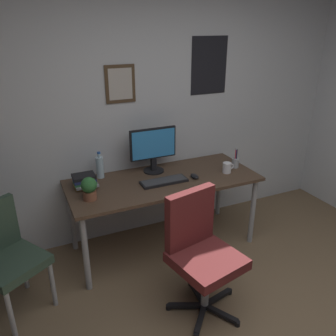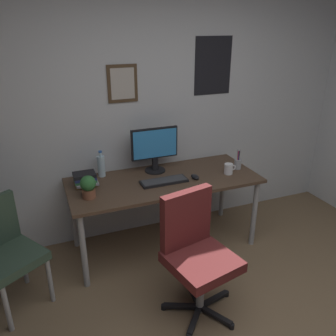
{
  "view_description": "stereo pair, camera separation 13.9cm",
  "coord_description": "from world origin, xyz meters",
  "px_view_note": "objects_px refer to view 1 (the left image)",
  "views": [
    {
      "loc": [
        -1.26,
        -0.97,
        2.06
      ],
      "look_at": [
        -0.09,
        1.6,
        0.88
      ],
      "focal_mm": 36.87,
      "sensor_mm": 36.0,
      "label": 1
    },
    {
      "loc": [
        -1.13,
        -1.02,
        2.06
      ],
      "look_at": [
        -0.09,
        1.6,
        0.88
      ],
      "focal_mm": 36.87,
      "sensor_mm": 36.0,
      "label": 2
    }
  ],
  "objects_px": {
    "keyboard": "(164,181)",
    "coffee_mug_near": "(227,168)",
    "office_chair": "(200,248)",
    "computer_mouse": "(194,176)",
    "book_stack_left": "(85,181)",
    "side_chair": "(5,253)",
    "monitor": "(153,148)",
    "potted_plant": "(89,188)",
    "water_bottle": "(100,167)",
    "pen_cup": "(235,162)"
  },
  "relations": [
    {
      "from": "keyboard",
      "to": "coffee_mug_near",
      "type": "bearing_deg",
      "value": -3.58
    },
    {
      "from": "office_chair",
      "to": "coffee_mug_near",
      "type": "distance_m",
      "value": 1.03
    },
    {
      "from": "keyboard",
      "to": "computer_mouse",
      "type": "relative_size",
      "value": 3.91
    },
    {
      "from": "coffee_mug_near",
      "to": "book_stack_left",
      "type": "height_order",
      "value": "book_stack_left"
    },
    {
      "from": "keyboard",
      "to": "side_chair",
      "type": "bearing_deg",
      "value": -171.63
    },
    {
      "from": "side_chair",
      "to": "keyboard",
      "type": "distance_m",
      "value": 1.4
    },
    {
      "from": "coffee_mug_near",
      "to": "book_stack_left",
      "type": "relative_size",
      "value": 0.59
    },
    {
      "from": "office_chair",
      "to": "monitor",
      "type": "height_order",
      "value": "monitor"
    },
    {
      "from": "computer_mouse",
      "to": "potted_plant",
      "type": "height_order",
      "value": "potted_plant"
    },
    {
      "from": "keyboard",
      "to": "coffee_mug_near",
      "type": "height_order",
      "value": "coffee_mug_near"
    },
    {
      "from": "side_chair",
      "to": "potted_plant",
      "type": "relative_size",
      "value": 4.49
    },
    {
      "from": "water_bottle",
      "to": "potted_plant",
      "type": "relative_size",
      "value": 1.29
    },
    {
      "from": "office_chair",
      "to": "keyboard",
      "type": "height_order",
      "value": "office_chair"
    },
    {
      "from": "computer_mouse",
      "to": "potted_plant",
      "type": "bearing_deg",
      "value": -178.83
    },
    {
      "from": "monitor",
      "to": "keyboard",
      "type": "xyz_separation_m",
      "value": [
        -0.01,
        -0.28,
        -0.23
      ]
    },
    {
      "from": "water_bottle",
      "to": "book_stack_left",
      "type": "distance_m",
      "value": 0.24
    },
    {
      "from": "office_chair",
      "to": "book_stack_left",
      "type": "relative_size",
      "value": 4.61
    },
    {
      "from": "monitor",
      "to": "potted_plant",
      "type": "bearing_deg",
      "value": -154.83
    },
    {
      "from": "office_chair",
      "to": "book_stack_left",
      "type": "height_order",
      "value": "office_chair"
    },
    {
      "from": "coffee_mug_near",
      "to": "book_stack_left",
      "type": "xyz_separation_m",
      "value": [
        -1.32,
        0.23,
        0.01
      ]
    },
    {
      "from": "side_chair",
      "to": "book_stack_left",
      "type": "relative_size",
      "value": 4.25
    },
    {
      "from": "side_chair",
      "to": "water_bottle",
      "type": "xyz_separation_m",
      "value": [
        0.87,
        0.55,
        0.33
      ]
    },
    {
      "from": "side_chair",
      "to": "potted_plant",
      "type": "bearing_deg",
      "value": 12.87
    },
    {
      "from": "office_chair",
      "to": "computer_mouse",
      "type": "xyz_separation_m",
      "value": [
        0.35,
        0.74,
        0.22
      ]
    },
    {
      "from": "side_chair",
      "to": "book_stack_left",
      "type": "xyz_separation_m",
      "value": [
        0.69,
        0.39,
        0.29
      ]
    },
    {
      "from": "potted_plant",
      "to": "pen_cup",
      "type": "xyz_separation_m",
      "value": [
        1.48,
        0.08,
        -0.05
      ]
    },
    {
      "from": "potted_plant",
      "to": "water_bottle",
      "type": "bearing_deg",
      "value": 64.62
    },
    {
      "from": "pen_cup",
      "to": "computer_mouse",
      "type": "bearing_deg",
      "value": -172.92
    },
    {
      "from": "coffee_mug_near",
      "to": "book_stack_left",
      "type": "bearing_deg",
      "value": 169.94
    },
    {
      "from": "pen_cup",
      "to": "book_stack_left",
      "type": "xyz_separation_m",
      "value": [
        -1.47,
        0.16,
        0.01
      ]
    },
    {
      "from": "computer_mouse",
      "to": "water_bottle",
      "type": "xyz_separation_m",
      "value": [
        -0.8,
        0.38,
        0.09
      ]
    },
    {
      "from": "monitor",
      "to": "potted_plant",
      "type": "xyz_separation_m",
      "value": [
        -0.7,
        -0.33,
        -0.13
      ]
    },
    {
      "from": "side_chair",
      "to": "book_stack_left",
      "type": "bearing_deg",
      "value": 29.7
    },
    {
      "from": "monitor",
      "to": "pen_cup",
      "type": "relative_size",
      "value": 2.3
    },
    {
      "from": "pen_cup",
      "to": "potted_plant",
      "type": "bearing_deg",
      "value": -176.84
    },
    {
      "from": "office_chair",
      "to": "water_bottle",
      "type": "bearing_deg",
      "value": 111.91
    },
    {
      "from": "computer_mouse",
      "to": "coffee_mug_near",
      "type": "xyz_separation_m",
      "value": [
        0.35,
        -0.02,
        0.03
      ]
    },
    {
      "from": "monitor",
      "to": "potted_plant",
      "type": "relative_size",
      "value": 2.36
    },
    {
      "from": "water_bottle",
      "to": "potted_plant",
      "type": "xyz_separation_m",
      "value": [
        -0.19,
        -0.4,
        -0.0
      ]
    },
    {
      "from": "potted_plant",
      "to": "book_stack_left",
      "type": "xyz_separation_m",
      "value": [
        0.01,
        0.24,
        -0.04
      ]
    },
    {
      "from": "coffee_mug_near",
      "to": "keyboard",
      "type": "bearing_deg",
      "value": 176.42
    },
    {
      "from": "keyboard",
      "to": "coffee_mug_near",
      "type": "distance_m",
      "value": 0.65
    },
    {
      "from": "side_chair",
      "to": "coffee_mug_near",
      "type": "height_order",
      "value": "side_chair"
    },
    {
      "from": "office_chair",
      "to": "pen_cup",
      "type": "height_order",
      "value": "office_chair"
    },
    {
      "from": "office_chair",
      "to": "coffee_mug_near",
      "type": "height_order",
      "value": "office_chair"
    },
    {
      "from": "potted_plant",
      "to": "coffee_mug_near",
      "type": "bearing_deg",
      "value": 0.21
    },
    {
      "from": "monitor",
      "to": "book_stack_left",
      "type": "distance_m",
      "value": 0.71
    },
    {
      "from": "water_bottle",
      "to": "computer_mouse",
      "type": "bearing_deg",
      "value": -25.42
    },
    {
      "from": "side_chair",
      "to": "computer_mouse",
      "type": "bearing_deg",
      "value": 6.02
    },
    {
      "from": "office_chair",
      "to": "potted_plant",
      "type": "relative_size",
      "value": 4.87
    }
  ]
}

